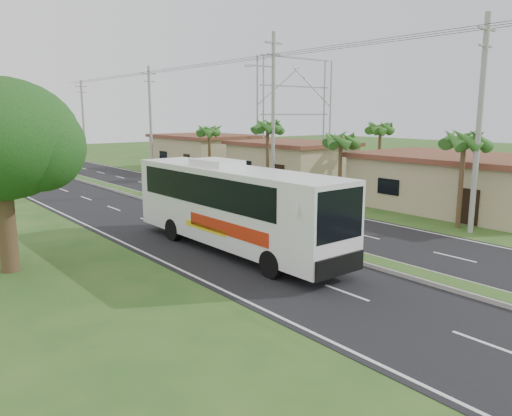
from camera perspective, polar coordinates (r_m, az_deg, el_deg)
ground at (r=20.49m, az=16.80°, el=-7.17°), size 180.00×180.00×0.00m
road_asphalt at (r=35.44m, az=-10.74°, el=0.62°), size 14.00×160.00×0.02m
median_strip at (r=35.42m, az=-10.74°, el=0.77°), size 1.20×160.00×0.18m
lane_edge_left at (r=32.92m, az=-21.08°, el=-0.72°), size 0.12×160.00×0.01m
lane_edge_right at (r=38.96m, az=-2.01°, el=1.70°), size 0.12×160.00×0.01m
shop_near at (r=34.90m, az=22.03°, el=2.80°), size 8.60×12.60×3.52m
shop_mid at (r=44.88m, az=3.97°, el=5.28°), size 7.60×10.60×3.67m
shop_far at (r=55.95m, az=-5.83°, el=6.41°), size 8.60×11.60×3.82m
palm_verge_a at (r=28.83m, az=22.70°, el=7.15°), size 2.40×2.40×5.45m
palm_verge_b at (r=34.41m, az=9.68°, el=7.65°), size 2.40×2.40×5.05m
palm_verge_c at (r=39.00m, az=1.34°, el=9.28°), size 2.40×2.40×5.85m
palm_verge_d at (r=46.55m, az=-5.39°, el=8.77°), size 2.40×2.40×5.25m
palm_behind_shop at (r=42.54m, az=14.04°, el=8.83°), size 2.40×2.40×5.65m
utility_pole_a at (r=27.89m, az=24.14°, el=8.87°), size 1.60×0.28×11.00m
utility_pole_b at (r=38.01m, az=1.94°, el=10.94°), size 3.20×0.28×12.00m
utility_pole_c at (r=54.80m, az=-11.97°, el=10.06°), size 1.60×0.28×11.00m
utility_pole_d at (r=73.20m, az=-19.14°, el=9.64°), size 1.60×0.28×10.50m
billboard_lattice at (r=55.98m, az=4.55°, el=11.45°), size 10.18×1.18×12.07m
coach_bus_main at (r=22.34m, az=-2.70°, el=0.67°), size 2.78×12.61×4.07m
coach_bus_far at (r=61.65m, az=-26.15°, el=5.76°), size 3.19×11.72×3.38m
motorcyclist at (r=26.03m, az=-4.55°, el=-1.21°), size 1.79×0.76×2.15m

